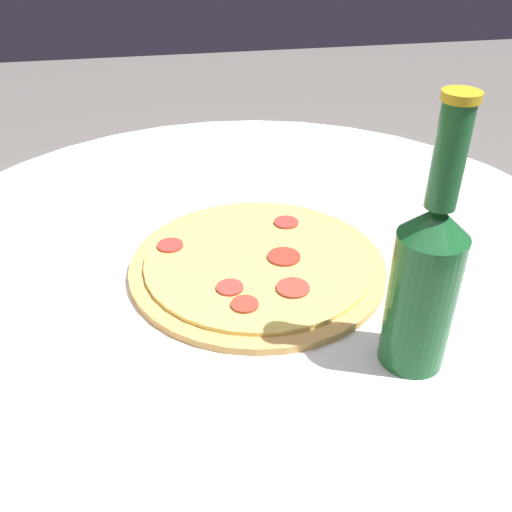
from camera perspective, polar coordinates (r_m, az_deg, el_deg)
table at (r=0.91m, az=-0.47°, el=-8.89°), size 1.03×1.03×0.70m
pizza at (r=0.76m, az=0.00°, el=-0.79°), size 0.34×0.34×0.02m
beer_bottle at (r=0.58m, az=16.57°, el=-2.08°), size 0.07×0.07×0.29m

